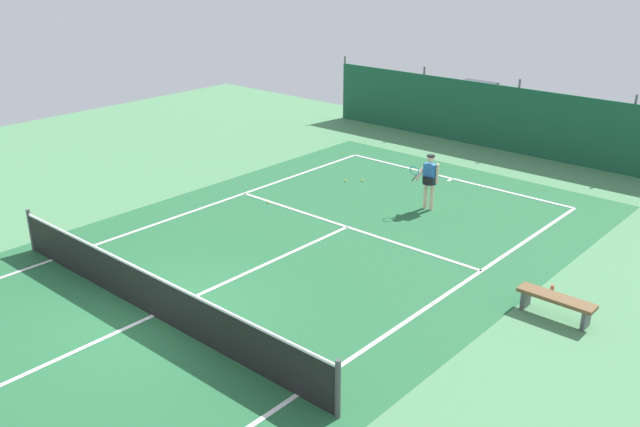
% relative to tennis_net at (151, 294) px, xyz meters
% --- Properties ---
extents(ground_plane, '(36.00, 36.00, 0.00)m').
position_rel_tennis_net_xyz_m(ground_plane, '(0.00, 0.00, -0.51)').
color(ground_plane, '#4C8456').
extents(court_surface, '(11.02, 26.60, 0.01)m').
position_rel_tennis_net_xyz_m(court_surface, '(0.00, 0.00, -0.51)').
color(court_surface, '#236038').
rests_on(court_surface, ground).
extents(tennis_net, '(10.12, 0.10, 1.10)m').
position_rel_tennis_net_xyz_m(tennis_net, '(0.00, 0.00, 0.00)').
color(tennis_net, black).
rests_on(tennis_net, ground).
extents(back_fence, '(16.30, 0.98, 2.70)m').
position_rel_tennis_net_xyz_m(back_fence, '(-0.00, 16.58, 0.16)').
color(back_fence, '#195138').
rests_on(back_fence, ground).
extents(tennis_player, '(0.66, 0.79, 1.64)m').
position_rel_tennis_net_xyz_m(tennis_player, '(0.89, 9.02, 0.45)').
color(tennis_player, beige).
rests_on(tennis_player, ground).
extents(tennis_ball_near_player, '(0.07, 0.07, 0.07)m').
position_rel_tennis_net_xyz_m(tennis_ball_near_player, '(-2.47, 9.35, -0.48)').
color(tennis_ball_near_player, '#CCDB33').
rests_on(tennis_ball_near_player, ground).
extents(tennis_ball_midcourt, '(0.07, 0.07, 0.07)m').
position_rel_tennis_net_xyz_m(tennis_ball_midcourt, '(-2.06, 9.72, -0.48)').
color(tennis_ball_midcourt, '#CCDB33').
rests_on(tennis_ball_midcourt, ground).
extents(tennis_ball_by_sideline, '(0.07, 0.07, 0.07)m').
position_rel_tennis_net_xyz_m(tennis_ball_by_sideline, '(-2.95, 6.28, -0.48)').
color(tennis_ball_by_sideline, '#CCDB33').
rests_on(tennis_ball_by_sideline, ground).
extents(parked_car, '(2.06, 4.22, 1.68)m').
position_rel_tennis_net_xyz_m(parked_car, '(-3.50, 19.05, 0.33)').
color(parked_car, maroon).
rests_on(parked_car, ground).
extents(courtside_bench, '(1.60, 0.40, 0.49)m').
position_rel_tennis_net_xyz_m(courtside_bench, '(6.31, 5.47, -0.14)').
color(courtside_bench, brown).
rests_on(courtside_bench, ground).
extents(water_bottle, '(0.08, 0.08, 0.24)m').
position_rel_tennis_net_xyz_m(water_bottle, '(5.86, 6.35, -0.39)').
color(water_bottle, '#D84C38').
rests_on(water_bottle, ground).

